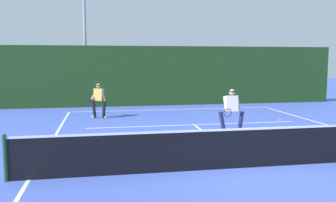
{
  "coord_description": "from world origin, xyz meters",
  "views": [
    {
      "loc": [
        -3.81,
        -8.41,
        2.72
      ],
      "look_at": [
        -1.06,
        6.41,
        1.0
      ],
      "focal_mm": 38.79,
      "sensor_mm": 36.0,
      "label": 1
    }
  ],
  "objects_px": {
    "tennis_ball": "(140,119)",
    "tennis_ball_extra": "(280,120)",
    "light_pole": "(85,25)",
    "player_far": "(99,99)",
    "player_near": "(232,109)"
  },
  "relations": [
    {
      "from": "tennis_ball_extra",
      "to": "player_near",
      "type": "bearing_deg",
      "value": -143.58
    },
    {
      "from": "tennis_ball",
      "to": "player_near",
      "type": "bearing_deg",
      "value": -51.54
    },
    {
      "from": "player_far",
      "to": "tennis_ball_extra",
      "type": "bearing_deg",
      "value": -169.75
    },
    {
      "from": "tennis_ball",
      "to": "tennis_ball_extra",
      "type": "bearing_deg",
      "value": -13.15
    },
    {
      "from": "tennis_ball_extra",
      "to": "player_far",
      "type": "bearing_deg",
      "value": 164.0
    },
    {
      "from": "player_far",
      "to": "tennis_ball_extra",
      "type": "xyz_separation_m",
      "value": [
        7.95,
        -2.28,
        -0.86
      ]
    },
    {
      "from": "player_near",
      "to": "player_far",
      "type": "xyz_separation_m",
      "value": [
        -4.82,
        4.59,
        -0.02
      ]
    },
    {
      "from": "player_near",
      "to": "light_pole",
      "type": "bearing_deg",
      "value": -55.4
    },
    {
      "from": "tennis_ball",
      "to": "light_pole",
      "type": "distance_m",
      "value": 8.82
    },
    {
      "from": "tennis_ball_extra",
      "to": "light_pole",
      "type": "relative_size",
      "value": 0.01
    },
    {
      "from": "player_far",
      "to": "tennis_ball_extra",
      "type": "height_order",
      "value": "player_far"
    },
    {
      "from": "tennis_ball_extra",
      "to": "light_pole",
      "type": "distance_m",
      "value": 13.0
    },
    {
      "from": "player_near",
      "to": "player_far",
      "type": "relative_size",
      "value": 1.02
    },
    {
      "from": "player_near",
      "to": "light_pole",
      "type": "xyz_separation_m",
      "value": [
        -5.6,
        10.66,
        3.9
      ]
    },
    {
      "from": "player_near",
      "to": "tennis_ball_extra",
      "type": "relative_size",
      "value": 25.07
    }
  ]
}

